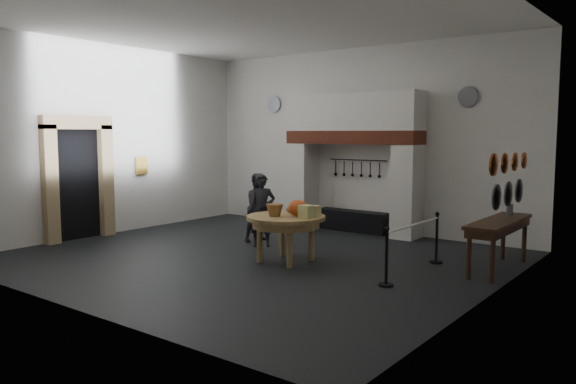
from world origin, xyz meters
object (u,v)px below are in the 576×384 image
Objects in this scene: side_table at (499,221)px; barrier_post_far at (437,239)px; visitor_far at (260,207)px; iron_range at (353,221)px; work_table at (286,217)px; visitor_near at (262,210)px; barrier_post_near at (386,258)px.

side_table is 1.17m from barrier_post_far.
visitor_far is at bearing -174.26° from side_table.
iron_range is 3.78m from work_table.
side_table is (4.10, -1.92, 0.62)m from iron_range.
visitor_near reaches higher than work_table.
visitor_far reaches higher than work_table.
barrier_post_near is (3.99, -1.62, -0.31)m from visitor_far.
barrier_post_far is (2.29, 1.62, -0.39)m from work_table.
barrier_post_far is (3.01, -2.05, 0.20)m from iron_range.
work_table is at bearing -78.92° from iron_range.
iron_range is 0.86× the size of side_table.
barrier_post_near is (3.59, -1.22, -0.33)m from visitor_near.
barrier_post_far reaches higher than iron_range.
visitor_far is 5.10m from side_table.
work_table is 1.64× the size of barrier_post_near.
work_table is at bearing 170.59° from barrier_post_near.
work_table is 2.10m from visitor_far.
barrier_post_near is (-1.09, -2.13, -0.42)m from side_table.
work_table is 2.84m from barrier_post_far.
visitor_near is at bearing 161.22° from barrier_post_near.
barrier_post_far is (3.99, 0.38, -0.31)m from visitor_far.
side_table is (3.38, 1.75, 0.03)m from work_table.
barrier_post_near is 1.00× the size of barrier_post_far.
visitor_far is 1.69× the size of barrier_post_far.
visitor_far reaches higher than barrier_post_far.
side_table is 2.43m from barrier_post_near.
visitor_near is at bearing -101.48° from iron_range.
work_table is at bearing -72.36° from visitor_near.
barrier_post_near is at bearing -53.33° from iron_range.
work_table is 1.64× the size of barrier_post_far.
visitor_near reaches higher than visitor_far.
barrier_post_far is at bearing -173.19° from side_table.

